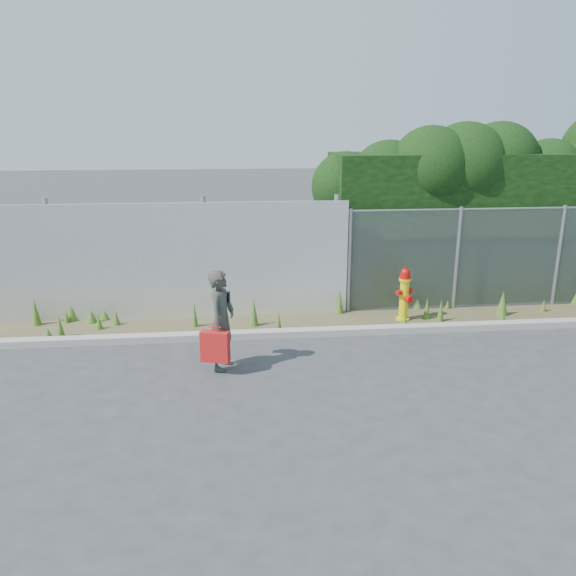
# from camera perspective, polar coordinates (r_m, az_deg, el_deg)

# --- Properties ---
(ground) EXTENTS (80.00, 80.00, 0.00)m
(ground) POSITION_cam_1_polar(r_m,az_deg,el_deg) (8.24, 3.11, -9.38)
(ground) COLOR #37383A
(ground) RESTS_ON ground
(curb) EXTENTS (16.00, 0.22, 0.12)m
(curb) POSITION_cam_1_polar(r_m,az_deg,el_deg) (9.85, 1.50, -4.55)
(curb) COLOR #9C958C
(curb) RESTS_ON ground
(weed_strip) EXTENTS (16.00, 1.34, 0.52)m
(weed_strip) POSITION_cam_1_polar(r_m,az_deg,el_deg) (10.48, 2.01, -2.96)
(weed_strip) COLOR #4A432A
(weed_strip) RESTS_ON ground
(corrugated_fence) EXTENTS (8.50, 0.21, 2.30)m
(corrugated_fence) POSITION_cam_1_polar(r_m,az_deg,el_deg) (10.82, -16.63, 2.46)
(corrugated_fence) COLOR silver
(corrugated_fence) RESTS_ON ground
(chainlink_fence) EXTENTS (6.50, 0.07, 2.05)m
(chainlink_fence) POSITION_cam_1_polar(r_m,az_deg,el_deg) (11.94, 21.45, 2.91)
(chainlink_fence) COLOR gray
(chainlink_fence) RESTS_ON ground
(hedge) EXTENTS (7.75, 2.14, 3.90)m
(hedge) POSITION_cam_1_polar(r_m,az_deg,el_deg) (12.77, 20.64, 8.63)
(hedge) COLOR black
(hedge) RESTS_ON ground
(fire_hydrant) EXTENTS (0.35, 0.31, 1.05)m
(fire_hydrant) POSITION_cam_1_polar(r_m,az_deg,el_deg) (10.67, 11.72, -0.70)
(fire_hydrant) COLOR yellow
(fire_hydrant) RESTS_ON ground
(woman) EXTENTS (0.54, 0.65, 1.53)m
(woman) POSITION_cam_1_polar(r_m,az_deg,el_deg) (8.42, -6.76, -3.24)
(woman) COLOR #0E5947
(woman) RESTS_ON ground
(red_tote_bag) EXTENTS (0.42, 0.15, 0.55)m
(red_tote_bag) POSITION_cam_1_polar(r_m,az_deg,el_deg) (8.32, -7.42, -5.92)
(red_tote_bag) COLOR red
(black_shoulder_bag) EXTENTS (0.24, 0.10, 0.18)m
(black_shoulder_bag) POSITION_cam_1_polar(r_m,az_deg,el_deg) (8.55, -6.75, -0.98)
(black_shoulder_bag) COLOR black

